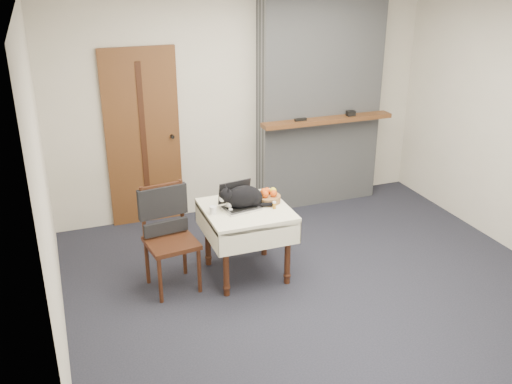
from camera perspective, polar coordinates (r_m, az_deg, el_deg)
ground at (r=5.49m, az=5.90°, el=-9.18°), size 4.50×4.50×0.00m
room_shell at (r=5.21m, az=4.42°, el=10.17°), size 4.52×4.01×2.61m
door at (r=6.48m, az=-11.23°, el=5.29°), size 0.82×0.10×2.00m
chimney at (r=6.91m, az=6.37°, el=9.22°), size 1.62×0.48×2.60m
side_table at (r=5.36m, az=-0.99°, el=-2.71°), size 0.78×0.78×0.70m
laptop at (r=5.31m, az=-1.77°, el=-0.93°), size 0.36×0.32×0.24m
cat at (r=5.28m, az=-1.22°, el=-0.50°), size 0.51×0.22×0.25m
cream_jar at (r=5.19m, az=-4.32°, el=-1.82°), size 0.07×0.07×0.08m
pill_bottle at (r=5.29m, az=1.84°, el=-1.30°), size 0.03×0.03×0.07m
fruit_basket at (r=5.43m, az=1.27°, el=-0.47°), size 0.23×0.23×0.13m
desk_clutter at (r=5.43m, az=0.64°, el=-1.03°), size 0.11×0.12×0.01m
chair at (r=5.26m, az=-8.93°, el=-3.05°), size 0.50×0.49×0.98m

